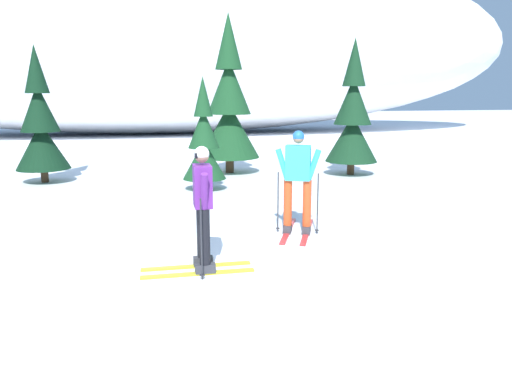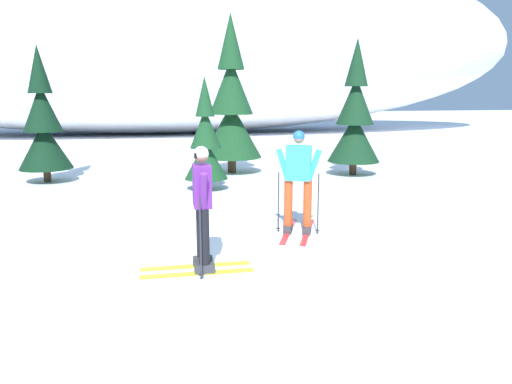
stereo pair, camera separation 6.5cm
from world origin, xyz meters
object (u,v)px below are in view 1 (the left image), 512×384
object	(u,v)px
skier_cyan_jacket	(298,180)
pine_tree_center_right	(229,108)
pine_tree_center_left	(40,126)
pine_tree_far_right	(353,119)
skier_purple_jacket	(202,207)
pine_tree_center	(204,143)

from	to	relation	value
skier_cyan_jacket	pine_tree_center_right	xyz separation A→B (m)	(0.07, 7.09, 1.07)
skier_cyan_jacket	pine_tree_center_left	size ratio (longest dim) A/B	0.49
pine_tree_center_right	pine_tree_far_right	size ratio (longest dim) A/B	1.19
skier_purple_jacket	pine_tree_center_right	bearing A→B (deg)	77.25
skier_purple_jacket	pine_tree_center_left	size ratio (longest dim) A/B	0.47
pine_tree_center_left	pine_tree_center	bearing A→B (deg)	-26.62
skier_cyan_jacket	skier_purple_jacket	bearing A→B (deg)	-141.61
pine_tree_center_left	pine_tree_center	distance (m)	4.81
skier_cyan_jacket	pine_tree_center_right	distance (m)	7.17
skier_cyan_jacket	pine_tree_center_right	world-z (taller)	pine_tree_center_right
skier_cyan_jacket	skier_purple_jacket	world-z (taller)	skier_cyan_jacket
pine_tree_center_right	pine_tree_center	bearing A→B (deg)	-113.46
pine_tree_center	pine_tree_center_right	size ratio (longest dim) A/B	0.59
pine_tree_center_left	pine_tree_center	size ratio (longest dim) A/B	1.31
pine_tree_center_right	pine_tree_far_right	bearing A→B (deg)	-19.28
pine_tree_center	pine_tree_far_right	size ratio (longest dim) A/B	0.71
skier_cyan_jacket	pine_tree_center	xyz separation A→B (m)	(-1.08, 4.45, 0.24)
pine_tree_center_left	pine_tree_far_right	xyz separation A→B (m)	(9.03, -0.76, 0.13)
skier_purple_jacket	pine_tree_center_left	bearing A→B (deg)	113.37
skier_purple_jacket	pine_tree_center_left	distance (m)	8.83
skier_cyan_jacket	pine_tree_center_left	xyz separation A→B (m)	(-5.37, 6.60, 0.61)
skier_cyan_jacket	pine_tree_center	world-z (taller)	pine_tree_center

